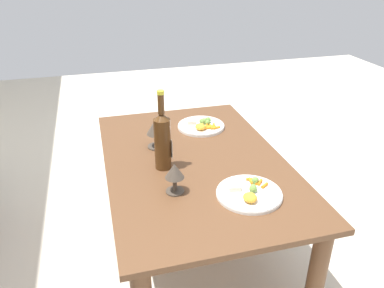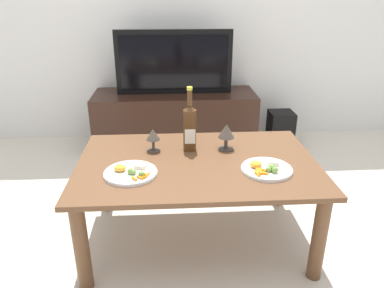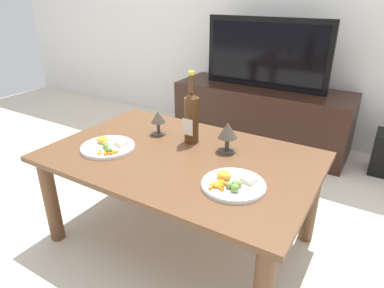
% 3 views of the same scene
% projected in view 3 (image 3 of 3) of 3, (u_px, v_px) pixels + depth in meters
% --- Properties ---
extents(ground_plane, '(6.40, 6.40, 0.00)m').
position_uv_depth(ground_plane, '(182.00, 237.00, 1.76)').
color(ground_plane, beige).
extents(dining_table, '(1.23, 0.80, 0.48)m').
position_uv_depth(dining_table, '(180.00, 169.00, 1.59)').
color(dining_table, brown).
rests_on(dining_table, ground_plane).
extents(tv_stand, '(1.36, 0.47, 0.48)m').
position_uv_depth(tv_stand, '(261.00, 117.00, 2.73)').
color(tv_stand, black).
rests_on(tv_stand, ground_plane).
extents(tv_screen, '(0.95, 0.05, 0.52)m').
position_uv_depth(tv_screen, '(266.00, 54.00, 2.52)').
color(tv_screen, black).
rests_on(tv_screen, tv_stand).
extents(wine_bottle, '(0.07, 0.07, 0.35)m').
position_uv_depth(wine_bottle, '(191.00, 116.00, 1.63)').
color(wine_bottle, '#4C2D14').
rests_on(wine_bottle, dining_table).
extents(goblet_left, '(0.08, 0.08, 0.13)m').
position_uv_depth(goblet_left, '(158.00, 119.00, 1.74)').
color(goblet_left, '#473D33').
rests_on(goblet_left, dining_table).
extents(goblet_right, '(0.09, 0.09, 0.15)m').
position_uv_depth(goblet_right, '(228.00, 132.00, 1.55)').
color(goblet_right, '#473D33').
rests_on(goblet_right, dining_table).
extents(dinner_plate_left, '(0.26, 0.26, 0.04)m').
position_uv_depth(dinner_plate_left, '(108.00, 146.00, 1.61)').
color(dinner_plate_left, white).
rests_on(dinner_plate_left, dining_table).
extents(dinner_plate_right, '(0.25, 0.25, 0.05)m').
position_uv_depth(dinner_plate_right, '(233.00, 184.00, 1.30)').
color(dinner_plate_right, white).
rests_on(dinner_plate_right, dining_table).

